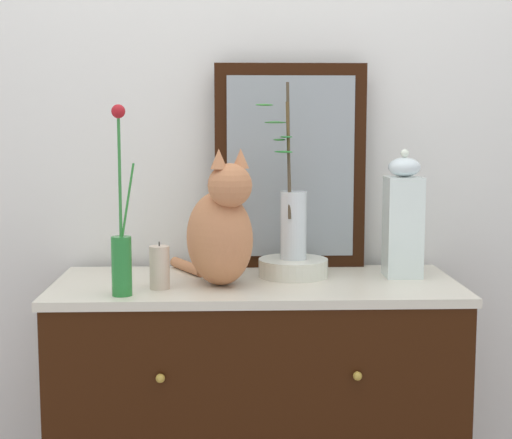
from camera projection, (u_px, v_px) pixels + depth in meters
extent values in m
cube|color=silver|center=(253.00, 142.00, 2.50)|extent=(4.40, 0.08, 2.60)
cube|color=black|center=(256.00, 436.00, 2.29)|extent=(1.14, 0.48, 0.88)
cube|color=beige|center=(256.00, 286.00, 2.23)|extent=(1.16, 0.49, 0.02)
sphere|color=#B79338|center=(160.00, 378.00, 2.00)|extent=(0.02, 0.02, 0.02)
sphere|color=#B79338|center=(358.00, 376.00, 2.01)|extent=(0.02, 0.02, 0.02)
cube|color=black|center=(290.00, 167.00, 2.42)|extent=(0.47, 0.03, 0.64)
cube|color=gray|center=(291.00, 167.00, 2.41)|extent=(0.39, 0.01, 0.56)
ellipsoid|color=#BC754B|center=(219.00, 238.00, 2.17)|extent=(0.26, 0.29, 0.26)
sphere|color=#BC754B|center=(230.00, 185.00, 2.10)|extent=(0.12, 0.12, 0.12)
cone|color=#BC754B|center=(241.00, 158.00, 2.11)|extent=(0.05, 0.05, 0.05)
cone|color=#BC754B|center=(219.00, 159.00, 2.07)|extent=(0.05, 0.05, 0.05)
cylinder|color=#BC754B|center=(188.00, 267.00, 2.37)|extent=(0.12, 0.19, 0.03)
cylinder|color=#267A32|center=(122.00, 266.00, 2.04)|extent=(0.05, 0.05, 0.16)
cylinder|color=#328138|center=(120.00, 178.00, 2.01)|extent=(0.01, 0.01, 0.31)
sphere|color=#AA171F|center=(118.00, 111.00, 1.99)|extent=(0.04, 0.04, 0.04)
cylinder|color=#2E8433|center=(128.00, 200.00, 2.02)|extent=(0.04, 0.01, 0.19)
cylinder|color=silver|center=(293.00, 268.00, 2.31)|extent=(0.21, 0.21, 0.05)
cylinder|color=silver|center=(293.00, 225.00, 2.29)|extent=(0.08, 0.08, 0.20)
cylinder|color=#453928|center=(289.00, 150.00, 2.26)|extent=(0.01, 0.09, 0.40)
ellipsoid|color=#2F7A2F|center=(279.00, 140.00, 2.26)|extent=(0.04, 0.07, 0.01)
ellipsoid|color=#337B33|center=(275.00, 122.00, 2.26)|extent=(0.08, 0.06, 0.01)
ellipsoid|color=#348732|center=(264.00, 105.00, 2.24)|extent=(0.07, 0.08, 0.01)
cylinder|color=brown|center=(289.00, 161.00, 2.26)|extent=(0.02, 0.05, 0.34)
ellipsoid|color=#298732|center=(284.00, 152.00, 2.25)|extent=(0.07, 0.08, 0.01)
ellipsoid|color=#2C8038|center=(286.00, 137.00, 2.26)|extent=(0.05, 0.07, 0.01)
ellipsoid|color=#3A853B|center=(275.00, 122.00, 2.23)|extent=(0.06, 0.08, 0.01)
cube|color=white|center=(403.00, 227.00, 2.29)|extent=(0.10, 0.10, 0.30)
ellipsoid|color=silver|center=(404.00, 167.00, 2.27)|extent=(0.09, 0.09, 0.06)
sphere|color=white|center=(405.00, 153.00, 2.26)|extent=(0.02, 0.02, 0.02)
cylinder|color=beige|center=(160.00, 267.00, 2.13)|extent=(0.06, 0.06, 0.12)
cylinder|color=black|center=(159.00, 244.00, 2.12)|extent=(0.00, 0.00, 0.01)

